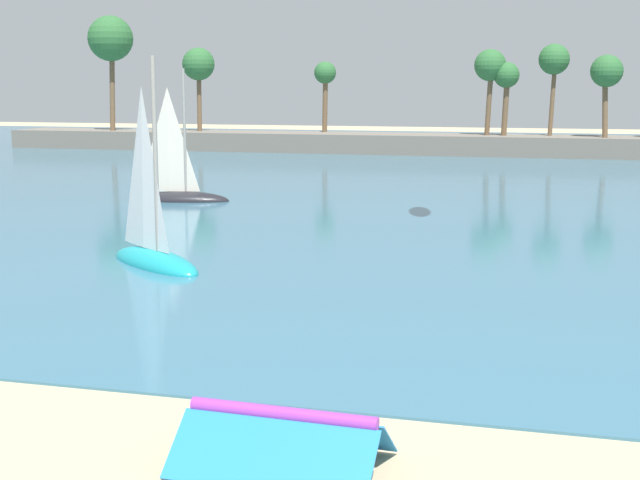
{
  "coord_description": "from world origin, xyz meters",
  "views": [
    {
      "loc": [
        7.96,
        -6.26,
        6.21
      ],
      "look_at": [
        2.61,
        13.6,
        2.68
      ],
      "focal_mm": 50.81,
      "sensor_mm": 36.0,
      "label": 1
    }
  ],
  "objects": [
    {
      "name": "sea",
      "position": [
        0.0,
        62.89,
        0.03
      ],
      "size": [
        220.0,
        106.23,
        0.06
      ],
      "primitive_type": "cube",
      "color": "#386B84",
      "rests_on": "ground"
    },
    {
      "name": "sailboat_near_shore",
      "position": [
        -11.91,
        38.44,
        0.74
      ],
      "size": [
        5.4,
        2.49,
        7.54
      ],
      "color": "black",
      "rests_on": "sea"
    },
    {
      "name": "sailboat_mid_bay",
      "position": [
        -5.67,
        22.07,
        0.75
      ],
      "size": [
        5.17,
        4.44,
        7.65
      ],
      "color": "teal",
      "rests_on": "sea"
    },
    {
      "name": "folded_kite",
      "position": [
        3.73,
        7.11,
        0.66
      ],
      "size": [
        3.45,
        2.34,
        1.0
      ],
      "color": "#237FD1",
      "rests_on": "ground"
    },
    {
      "name": "palm_headland",
      "position": [
        -0.23,
        75.99,
        2.89
      ],
      "size": [
        90.33,
        6.24,
        12.85
      ],
      "color": "slate",
      "rests_on": "ground"
    }
  ]
}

